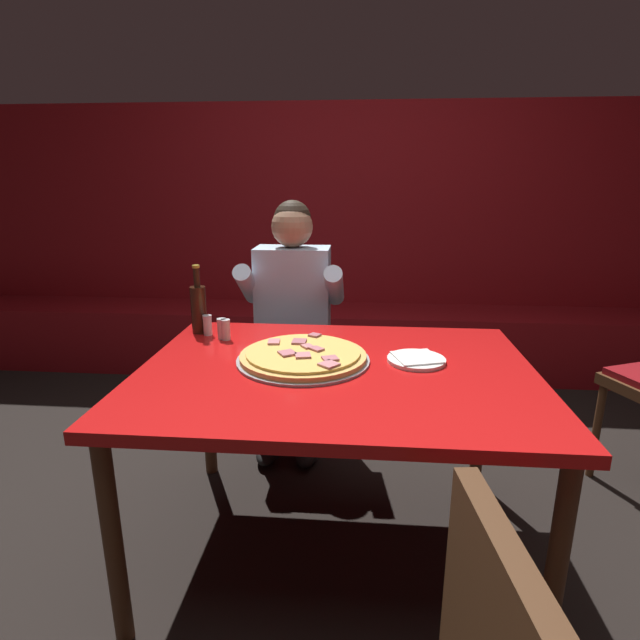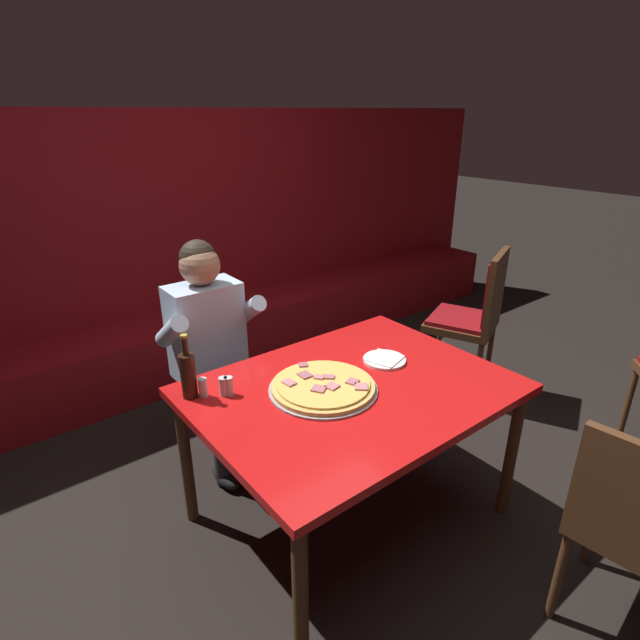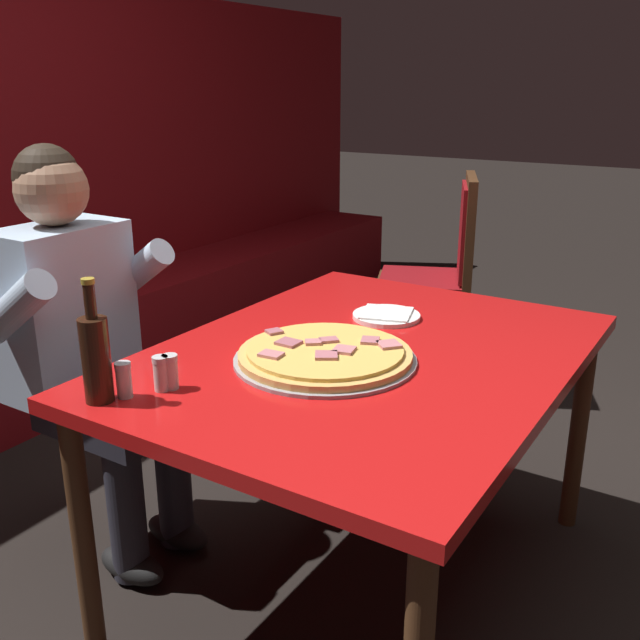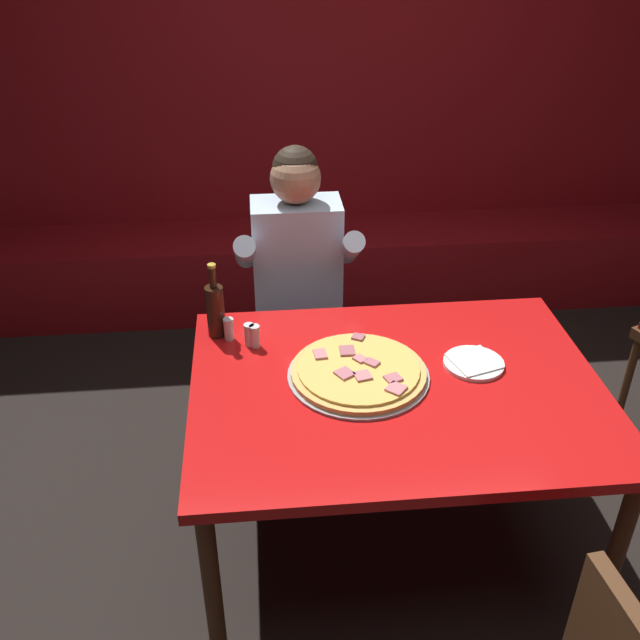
% 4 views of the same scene
% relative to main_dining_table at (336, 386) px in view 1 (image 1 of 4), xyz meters
% --- Properties ---
extents(ground_plane, '(24.00, 24.00, 0.00)m').
position_rel_main_dining_table_xyz_m(ground_plane, '(0.00, 0.00, -0.67)').
color(ground_plane, black).
extents(booth_wall_panel, '(6.80, 0.16, 1.90)m').
position_rel_main_dining_table_xyz_m(booth_wall_panel, '(0.00, 2.18, 0.28)').
color(booth_wall_panel, maroon).
rests_on(booth_wall_panel, ground_plane).
extents(booth_bench, '(6.46, 0.48, 0.46)m').
position_rel_main_dining_table_xyz_m(booth_bench, '(0.00, 1.86, -0.44)').
color(booth_bench, maroon).
rests_on(booth_bench, ground_plane).
extents(main_dining_table, '(1.38, 1.04, 0.74)m').
position_rel_main_dining_table_xyz_m(main_dining_table, '(0.00, 0.00, 0.00)').
color(main_dining_table, '#4C2D19').
rests_on(main_dining_table, ground_plane).
extents(pizza, '(0.48, 0.48, 0.05)m').
position_rel_main_dining_table_xyz_m(pizza, '(-0.12, 0.05, 0.09)').
color(pizza, '#9E9EA3').
rests_on(pizza, main_dining_table).
extents(plate_white_paper, '(0.21, 0.21, 0.02)m').
position_rel_main_dining_table_xyz_m(plate_white_paper, '(0.28, 0.08, 0.08)').
color(plate_white_paper, white).
rests_on(plate_white_paper, main_dining_table).
extents(beer_bottle, '(0.07, 0.07, 0.29)m').
position_rel_main_dining_table_xyz_m(beer_bottle, '(-0.61, 0.37, 0.18)').
color(beer_bottle, black).
rests_on(beer_bottle, main_dining_table).
extents(shaker_red_pepper_flakes, '(0.04, 0.04, 0.09)m').
position_rel_main_dining_table_xyz_m(shaker_red_pepper_flakes, '(-0.56, 0.33, 0.11)').
color(shaker_red_pepper_flakes, silver).
rests_on(shaker_red_pepper_flakes, main_dining_table).
extents(shaker_black_pepper, '(0.04, 0.04, 0.09)m').
position_rel_main_dining_table_xyz_m(shaker_black_pepper, '(-0.47, 0.27, 0.11)').
color(shaker_black_pepper, silver).
rests_on(shaker_black_pepper, main_dining_table).
extents(shaker_oregano, '(0.04, 0.04, 0.09)m').
position_rel_main_dining_table_xyz_m(shaker_oregano, '(-0.49, 0.29, 0.11)').
color(shaker_oregano, silver).
rests_on(shaker_oregano, main_dining_table).
extents(diner_seated_blue_shirt, '(0.53, 0.53, 1.27)m').
position_rel_main_dining_table_xyz_m(diner_seated_blue_shirt, '(-0.27, 0.80, 0.03)').
color(diner_seated_blue_shirt, black).
rests_on(diner_seated_blue_shirt, ground_plane).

